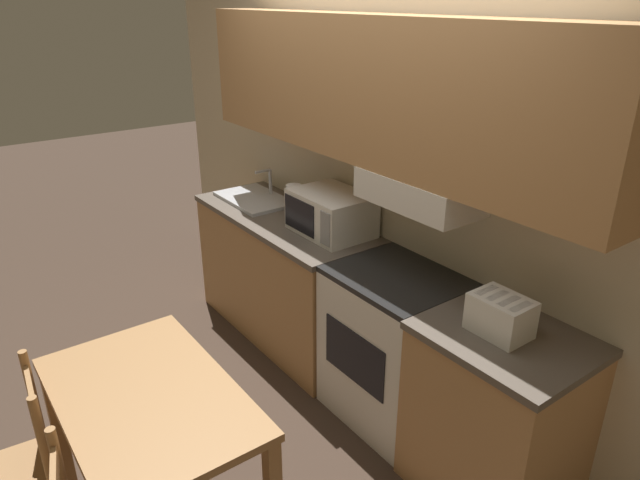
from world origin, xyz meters
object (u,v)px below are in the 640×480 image
Objects in this scene: microwave at (331,213)px; paper_towel_roll at (294,202)px; toaster at (501,315)px; stove_range at (393,347)px; chair_left_of_table at (14,476)px; sink_basin at (254,198)px; dining_table at (150,417)px.

microwave is 0.33m from paper_towel_roll.
stove_range is at bearing 177.59° from toaster.
chair_left_of_table is at bearing -97.80° from stove_range.
toaster is (1.34, -0.10, -0.04)m from microwave.
paper_towel_roll is 0.26× the size of chair_left_of_table.
stove_range is 1.82× the size of microwave.
sink_basin is 0.65× the size of chair_left_of_table.
toaster is 2.14m from chair_left_of_table.
chair_left_of_table is at bearing -77.96° from microwave.
stove_range is 1.39m from dining_table.
stove_range is at bearing 0.28° from sink_basin.
sink_basin is at bearing -176.52° from paper_towel_roll.
microwave is 0.84× the size of sink_basin.
microwave is 2.10× the size of paper_towel_roll.
paper_towel_roll is at bearing 116.73° from chair_left_of_table.
chair_left_of_table is (-0.92, -1.85, -0.56)m from toaster.
dining_table is 0.61m from chair_left_of_table.
paper_towel_roll is 0.22× the size of dining_table.
toaster is at bearing 63.61° from dining_table.
paper_towel_roll is at bearing 125.74° from dining_table.
sink_basin is 0.48m from paper_towel_roll.
stove_range is 0.85m from toaster.
microwave is at bearing 8.94° from paper_towel_roll.
microwave is 0.81m from sink_basin.
chair_left_of_table is (0.75, -1.90, -0.58)m from paper_towel_roll.
stove_range is 3.39× the size of toaster.
sink_basin is 2.29m from chair_left_of_table.
stove_range is 3.83× the size of paper_towel_roll.
paper_towel_roll is at bearing -171.06° from microwave.
toaster is 0.45× the size of sink_basin.
sink_basin is (-0.80, -0.08, -0.11)m from microwave.
microwave is at bearing 5.74° from sink_basin.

